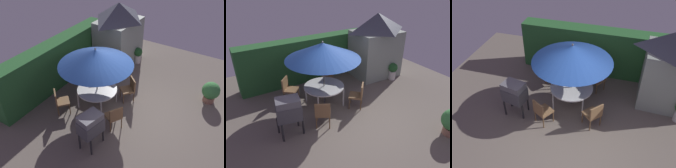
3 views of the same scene
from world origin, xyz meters
The scene contains 11 objects.
ground_plane centered at (0.00, 0.00, 0.00)m, with size 11.00×11.00×0.00m, color #6B6056.
hedge_backdrop centered at (0.00, 3.50, 0.92)m, with size 5.69×0.69×1.84m.
garden_shed centered at (2.79, 2.33, 1.41)m, with size 2.13×1.68×2.76m.
patio_table centered at (-0.35, 1.32, 0.68)m, with size 1.41×1.41×0.72m.
patio_umbrella centered at (-0.35, 1.32, 2.01)m, with size 2.50×2.50×2.34m.
bbq_grill centered at (-1.97, 0.41, 0.85)m, with size 0.79×0.63×1.20m.
chair_near_shed centered at (0.55, 0.51, 0.52)m, with size 0.65×0.65×0.90m.
chair_far_side centered at (0.39, 2.38, 0.52)m, with size 0.64×0.64×0.90m.
chair_toward_hedge centered at (-1.35, 2.20, 0.52)m, with size 0.65×0.65×0.90m.
chair_toward_house centered at (-1.01, 0.20, 0.52)m, with size 0.63×0.63×0.90m.
potted_plant_by_shed centered at (3.13, 1.47, 0.43)m, with size 0.40×0.40×0.76m.
Camera 2 is at (-3.41, -4.56, 4.33)m, focal length 34.53 mm.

